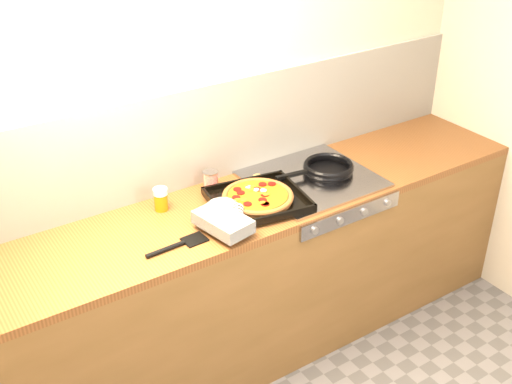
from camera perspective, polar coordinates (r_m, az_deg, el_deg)
room_shell at (r=3.12m, az=-4.67°, el=5.03°), size 3.20×3.20×3.20m
counter_run at (r=3.27m, az=-1.67°, el=-7.98°), size 3.20×0.62×0.90m
stovetop at (r=3.24m, az=4.99°, el=1.14°), size 0.60×0.56×0.02m
pizza_on_tray at (r=2.94m, az=-0.76°, el=-1.01°), size 0.60×0.47×0.07m
frying_pan at (r=3.28m, az=6.36°, el=2.12°), size 0.44×0.29×0.04m
tomato_can at (r=3.12m, az=-4.05°, el=0.98°), size 0.08×0.08×0.10m
juice_glass at (r=2.98m, az=-8.46°, el=-0.62°), size 0.08×0.08×0.11m
wooden_spoon at (r=3.18m, az=-1.00°, el=0.83°), size 0.29×0.12×0.02m
black_spatula at (r=2.74m, az=-6.97°, el=-4.71°), size 0.28×0.09×0.02m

